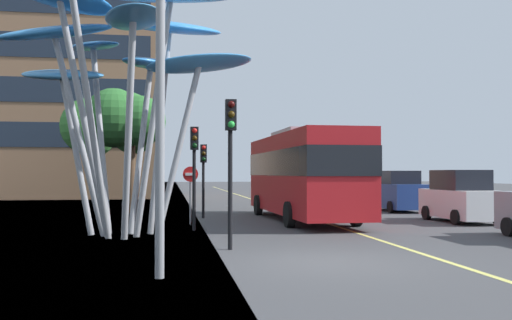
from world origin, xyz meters
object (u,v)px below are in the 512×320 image
Objects in this scene: red_bus at (302,171)px; traffic_light_kerb_near at (231,141)px; traffic_light_kerb_far at (194,155)px; leaf_sculpture at (118,44)px; no_entry_sign at (190,186)px; traffic_light_island_mid at (203,165)px; car_side_street at (397,192)px; car_parked_far at (460,198)px.

traffic_light_kerb_near reaches higher than red_bus.
red_bus is at bearing 65.79° from traffic_light_kerb_near.
traffic_light_kerb_near is 1.08× the size of traffic_light_kerb_far.
red_bus is 9.74m from leaf_sculpture.
no_entry_sign is at bearing -166.22° from red_bus.
leaf_sculpture is 8.42m from traffic_light_island_mid.
traffic_light_island_mid is 11.01m from car_side_street.
red_bus is at bearing -22.79° from traffic_light_island_mid.
car_side_street is at bearing 38.42° from traffic_light_kerb_far.
car_side_street is at bearing 89.35° from car_parked_far.
red_bus is 3.06× the size of traffic_light_kerb_far.
traffic_light_island_mid is 1.45× the size of no_entry_sign.
no_entry_sign is (-11.08, -6.20, 0.51)m from car_side_street.
car_side_street is at bearing 29.23° from no_entry_sign.
leaf_sculpture is at bearing -114.38° from traffic_light_island_mid.
car_parked_far is (10.33, -3.46, -1.39)m from traffic_light_island_mid.
leaf_sculpture is 3.73× the size of no_entry_sign.
traffic_light_kerb_far is (-0.73, 5.16, -0.21)m from traffic_light_kerb_near.
no_entry_sign is at bearing 95.73° from traffic_light_kerb_near.
car_side_street is (13.52, 10.19, -5.10)m from leaf_sculpture.
no_entry_sign is at bearing -150.77° from car_side_street.
red_bus is 4.94m from no_entry_sign.
car_side_street is (10.41, 3.31, -1.38)m from traffic_light_island_mid.
traffic_light_kerb_far reaches higher than traffic_light_island_mid.
car_parked_far is at bearing -15.60° from red_bus.
leaf_sculpture is at bearing -165.74° from car_parked_far.
traffic_light_kerb_far is at bearing -96.59° from traffic_light_island_mid.
traffic_light_kerb_far is at bearing -169.74° from car_parked_far.
traffic_light_kerb_near is 0.93× the size of car_side_street.
traffic_light_kerb_far is 2.78m from no_entry_sign.
leaf_sculpture is 5.92m from traffic_light_kerb_near.
traffic_light_kerb_far is at bearing -141.76° from red_bus.
leaf_sculpture is 1.99× the size of car_side_street.
traffic_light_kerb_near reaches higher than traffic_light_kerb_far.
no_entry_sign is (2.45, 3.99, -4.59)m from leaf_sculpture.
traffic_light_kerb_far is at bearing 29.93° from leaf_sculpture.
traffic_light_kerb_far reaches higher than car_side_street.
traffic_light_kerb_near is at bearing -89.44° from traffic_light_island_mid.
leaf_sculpture is 2.34× the size of traffic_light_kerb_far.
traffic_light_island_mid is at bearing 83.41° from traffic_light_kerb_far.
traffic_light_kerb_near is at bearing -81.91° from traffic_light_kerb_far.
traffic_light_island_mid reaches higher than no_entry_sign.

